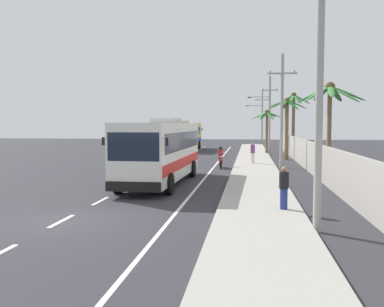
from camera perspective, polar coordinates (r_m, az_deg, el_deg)
ground_plane at (r=16.03m, az=-16.42°, el=-8.33°), size 160.00×160.00×0.00m
sidewalk_kerb at (r=24.53m, az=8.36°, el=-3.84°), size 3.20×90.00×0.14m
lane_markings at (r=29.38m, az=-0.57°, el=-2.65°), size 3.82×71.00×0.01m
boundary_wall at (r=28.71m, az=15.86°, el=-0.85°), size 0.24×60.00×2.10m
coach_bus_foreground at (r=24.62m, az=-3.99°, el=0.53°), size 3.16×11.01×3.67m
coach_bus_far_lane at (r=55.64m, az=-1.10°, el=2.43°), size 3.53×11.31×3.71m
motorcycle_beside_bus at (r=33.30m, az=3.72°, el=-0.75°), size 0.56×1.96×1.64m
pedestrian_near_kerb at (r=36.05m, az=7.86°, el=0.14°), size 0.36×0.36×1.68m
pedestrian_midwalk at (r=16.90m, az=11.81°, el=-4.26°), size 0.36×0.36×1.61m
utility_pole_nearest at (r=14.10m, az=15.85°, el=12.42°), size 3.88×0.24×10.32m
utility_pole_mid at (r=33.74m, az=11.54°, el=5.66°), size 2.20×0.24×8.52m
utility_pole_far at (r=53.55m, az=9.90°, el=5.34°), size 3.57×0.24×8.99m
utility_pole_distant at (r=73.36m, az=8.98°, el=4.87°), size 3.81×0.24×8.74m
palm_nearest at (r=41.95m, az=12.14°, el=4.78°), size 3.56×3.61×5.76m
palm_second at (r=49.01m, az=9.66°, el=4.07°), size 3.61×3.43×4.87m
palm_third at (r=25.48m, az=17.39°, el=6.08°), size 3.70×3.86×5.64m
palm_fourth at (r=45.79m, az=12.99°, el=5.21°), size 3.38×3.40×6.49m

